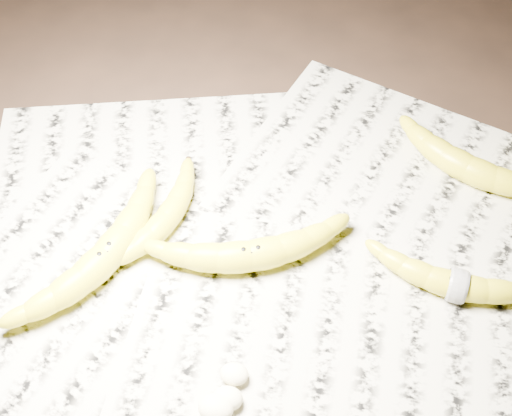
% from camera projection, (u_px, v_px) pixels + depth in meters
% --- Properties ---
extents(ground, '(3.00, 3.00, 0.00)m').
position_uv_depth(ground, '(267.00, 261.00, 0.88)').
color(ground, black).
rests_on(ground, ground).
extents(newspaper_patch, '(0.90, 0.70, 0.01)m').
position_uv_depth(newspaper_patch, '(283.00, 283.00, 0.86)').
color(newspaper_patch, '#BDB8A2').
rests_on(newspaper_patch, ground).
extents(banana_left_a, '(0.15, 0.24, 0.04)m').
position_uv_depth(banana_left_a, '(105.00, 255.00, 0.86)').
color(banana_left_a, yellow).
rests_on(banana_left_a, newspaper_patch).
extents(banana_left_b, '(0.10, 0.17, 0.03)m').
position_uv_depth(banana_left_b, '(165.00, 218.00, 0.90)').
color(banana_left_b, yellow).
rests_on(banana_left_b, newspaper_patch).
extents(banana_center, '(0.23, 0.14, 0.04)m').
position_uv_depth(banana_center, '(251.00, 254.00, 0.86)').
color(banana_center, yellow).
rests_on(banana_center, newspaper_patch).
extents(banana_taped, '(0.20, 0.07, 0.03)m').
position_uv_depth(banana_taped, '(458.00, 284.00, 0.84)').
color(banana_taped, yellow).
rests_on(banana_taped, newspaper_patch).
extents(banana_upper_a, '(0.21, 0.13, 0.04)m').
position_uv_depth(banana_upper_a, '(469.00, 167.00, 0.94)').
color(banana_upper_a, yellow).
rests_on(banana_upper_a, newspaper_patch).
extents(measuring_tape, '(0.01, 0.04, 0.04)m').
position_uv_depth(measuring_tape, '(458.00, 284.00, 0.84)').
color(measuring_tape, white).
rests_on(measuring_tape, newspaper_patch).
extents(flesh_chunk_a, '(0.04, 0.03, 0.02)m').
position_uv_depth(flesh_chunk_a, '(216.00, 406.00, 0.75)').
color(flesh_chunk_a, '#FBF0C2').
rests_on(flesh_chunk_a, newspaper_patch).
extents(flesh_chunk_b, '(0.03, 0.03, 0.02)m').
position_uv_depth(flesh_chunk_b, '(234.00, 372.00, 0.78)').
color(flesh_chunk_b, '#FBF0C2').
rests_on(flesh_chunk_b, newspaper_patch).
extents(flesh_chunk_c, '(0.03, 0.03, 0.02)m').
position_uv_depth(flesh_chunk_c, '(228.00, 397.00, 0.76)').
color(flesh_chunk_c, '#FBF0C2').
rests_on(flesh_chunk_c, newspaper_patch).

